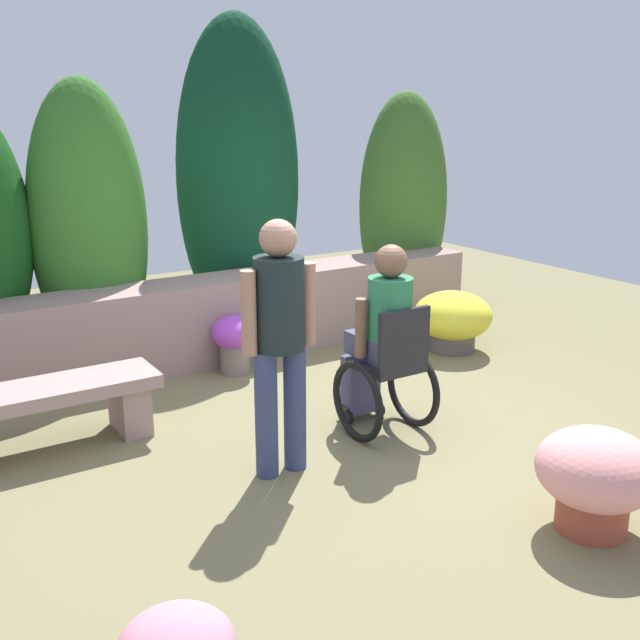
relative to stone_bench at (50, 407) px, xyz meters
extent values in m
plane|color=olive|center=(1.73, -0.96, -0.29)|extent=(11.44, 11.44, 0.00)
cube|color=gray|center=(1.73, 1.09, 0.08)|extent=(5.30, 0.51, 0.74)
ellipsoid|color=#336F26|center=(0.78, 1.59, 0.93)|extent=(1.00, 0.70, 2.44)
ellipsoid|color=#0E3C23|center=(2.30, 1.79, 1.23)|extent=(1.24, 0.87, 3.04)
ellipsoid|color=#3A6827|center=(4.16, 1.55, 0.88)|extent=(1.05, 0.74, 2.36)
cube|color=gray|center=(0.53, 0.00, -0.12)|extent=(0.20, 0.37, 0.36)
cube|color=gray|center=(0.00, 0.00, 0.11)|extent=(1.42, 0.44, 0.09)
cube|color=black|center=(2.02, -0.98, 0.21)|extent=(0.40, 0.40, 0.06)
cube|color=black|center=(2.02, -1.16, 0.44)|extent=(0.40, 0.04, 0.40)
cube|color=black|center=(2.02, -0.66, -0.19)|extent=(0.28, 0.12, 0.03)
torus|color=black|center=(1.78, -0.98, -0.01)|extent=(0.05, 0.56, 0.56)
torus|color=black|center=(2.26, -0.98, -0.01)|extent=(0.05, 0.56, 0.56)
cylinder|color=black|center=(1.88, -0.73, -0.24)|extent=(0.03, 0.10, 0.10)
cylinder|color=black|center=(2.16, -0.73, -0.24)|extent=(0.03, 0.10, 0.10)
cube|color=#434366|center=(2.02, -0.88, 0.32)|extent=(0.30, 0.40, 0.16)
cube|color=#434366|center=(2.02, -0.68, -0.03)|extent=(0.26, 0.14, 0.43)
cylinder|color=#2A754E|center=(2.02, -1.00, 0.57)|extent=(0.30, 0.30, 0.50)
cylinder|color=brown|center=(1.83, -0.94, 0.49)|extent=(0.08, 0.08, 0.40)
cylinder|color=brown|center=(2.21, -0.94, 0.49)|extent=(0.08, 0.08, 0.40)
sphere|color=brown|center=(2.02, -1.00, 0.93)|extent=(0.22, 0.22, 0.22)
cylinder|color=navy|center=(1.02, -1.10, 0.11)|extent=(0.14, 0.14, 0.80)
cylinder|color=navy|center=(1.22, -1.10, 0.11)|extent=(0.14, 0.14, 0.80)
cylinder|color=#1C2728|center=(1.12, -1.10, 0.79)|extent=(0.30, 0.30, 0.56)
cylinder|color=#A87861|center=(0.92, -1.10, 0.76)|extent=(0.09, 0.09, 0.50)
cylinder|color=#A87861|center=(1.32, -1.10, 0.76)|extent=(0.09, 0.09, 0.50)
sphere|color=#A87861|center=(1.12, -1.10, 1.18)|extent=(0.22, 0.22, 0.22)
cylinder|color=#584E50|center=(3.65, 0.16, -0.19)|extent=(0.43, 0.43, 0.21)
ellipsoid|color=#2B5924|center=(3.65, 0.16, -0.03)|extent=(0.48, 0.48, 0.16)
ellipsoid|color=yellow|center=(3.65, 0.16, 0.04)|extent=(0.72, 0.72, 0.44)
cylinder|color=#A24633|center=(2.20, -2.57, -0.17)|extent=(0.38, 0.38, 0.25)
ellipsoid|color=#193A0A|center=(2.20, -2.57, 0.00)|extent=(0.42, 0.42, 0.14)
ellipsoid|color=pink|center=(2.20, -2.57, 0.07)|extent=(0.64, 0.64, 0.41)
cylinder|color=slate|center=(1.67, 0.67, -0.15)|extent=(0.25, 0.25, 0.28)
ellipsoid|color=#1B5428|center=(1.67, 0.67, 0.02)|extent=(0.28, 0.28, 0.10)
ellipsoid|color=purple|center=(1.67, 0.67, 0.06)|extent=(0.39, 0.39, 0.28)
camera|label=1|loc=(-0.93, -4.78, 1.90)|focal=41.76mm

